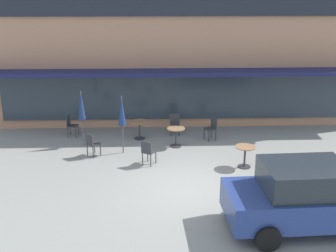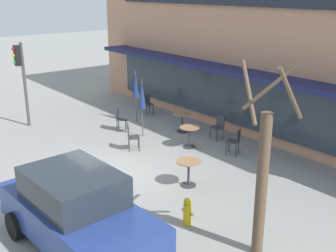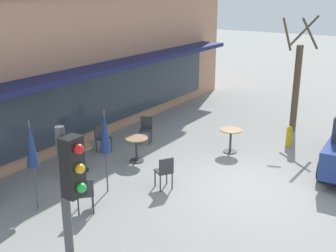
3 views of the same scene
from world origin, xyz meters
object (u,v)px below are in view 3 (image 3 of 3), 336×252
object	(u,v)px
cafe_chair_3	(85,193)
street_tree	(297,82)
patio_umbrella_green_folded	(105,132)
traffic_light_pole	(71,208)
cafe_chair_0	(102,136)
fire_hydrant	(289,136)
cafe_table_by_tree	(231,137)
cafe_table_streetside	(80,154)
cafe_table_near_wall	(136,145)
cafe_chair_4	(146,128)
cafe_chair_1	(165,170)
patio_umbrella_cream_folded	(31,145)

from	to	relation	value
cafe_chair_3	street_tree	size ratio (longest dim) A/B	0.21
patio_umbrella_green_folded	traffic_light_pole	xyz separation A→B (m)	(-4.00, -2.99, 0.67)
cafe_chair_0	fire_hydrant	distance (m)	6.17
cafe_table_by_tree	fire_hydrant	world-z (taller)	cafe_table_by_tree
patio_umbrella_green_folded	traffic_light_pole	size ratio (longest dim) A/B	0.65
cafe_table_streetside	traffic_light_pole	distance (m)	6.65
cafe_table_near_wall	cafe_chair_3	distance (m)	3.25
patio_umbrella_green_folded	fire_hydrant	size ratio (longest dim) A/B	3.12
cafe_chair_3	cafe_chair_4	distance (m)	4.89
cafe_chair_0	cafe_chair_1	size ratio (longest dim) A/B	1.00
patio_umbrella_green_folded	cafe_chair_0	bearing A→B (deg)	44.47
cafe_table_streetside	traffic_light_pole	xyz separation A→B (m)	(-4.57, -4.49, 1.78)
cafe_table_streetside	cafe_chair_0	distance (m)	1.56
cafe_table_by_tree	street_tree	size ratio (longest dim) A/B	0.18
fire_hydrant	cafe_table_streetside	bearing A→B (deg)	140.32
street_tree	traffic_light_pole	distance (m)	11.62
cafe_chair_1	cafe_chair_3	xyz separation A→B (m)	(-2.06, 0.85, 0.00)
cafe_table_streetside	patio_umbrella_green_folded	xyz separation A→B (m)	(-0.57, -1.50, 1.11)
cafe_chair_0	cafe_chair_1	xyz separation A→B (m)	(-1.10, -3.16, 0.00)
cafe_table_by_tree	patio_umbrella_green_folded	bearing A→B (deg)	161.17
cafe_chair_3	cafe_chair_4	world-z (taller)	same
cafe_table_near_wall	street_tree	size ratio (longest dim) A/B	0.18
traffic_light_pole	cafe_table_by_tree	bearing A→B (deg)	10.50
cafe_chair_4	traffic_light_pole	world-z (taller)	traffic_light_pole
cafe_chair_1	cafe_chair_3	size ratio (longest dim) A/B	1.00
cafe_table_near_wall	cafe_table_by_tree	size ratio (longest dim) A/B	1.00
patio_umbrella_green_folded	cafe_chair_3	distance (m)	1.60
cafe_table_streetside	cafe_table_by_tree	size ratio (longest dim) A/B	1.00
patio_umbrella_green_folded	street_tree	size ratio (longest dim) A/B	0.53
cafe_table_by_tree	cafe_chair_3	world-z (taller)	cafe_chair_3
street_tree	cafe_chair_0	bearing A→B (deg)	141.44
cafe_chair_0	street_tree	bearing A→B (deg)	-38.56
cafe_table_by_tree	cafe_chair_4	world-z (taller)	cafe_chair_4
cafe_table_streetside	traffic_light_pole	bearing A→B (deg)	-135.52
patio_umbrella_cream_folded	cafe_chair_4	distance (m)	5.24
cafe_table_by_tree	cafe_chair_4	size ratio (longest dim) A/B	0.85
patio_umbrella_cream_folded	cafe_chair_3	size ratio (longest dim) A/B	2.47
patio_umbrella_cream_folded	street_tree	world-z (taller)	street_tree
cafe_chair_4	cafe_table_near_wall	bearing A→B (deg)	-153.90
patio_umbrella_cream_folded	cafe_chair_1	distance (m)	3.40
cafe_table_streetside	cafe_chair_3	xyz separation A→B (m)	(-1.68, -1.80, 0.01)
patio_umbrella_cream_folded	cafe_chair_0	xyz separation A→B (m)	(3.64, 1.19, -1.10)
cafe_table_near_wall	fire_hydrant	distance (m)	5.14
patio_umbrella_cream_folded	cafe_chair_3	xyz separation A→B (m)	(0.48, -1.12, -1.10)
cafe_chair_0	street_tree	size ratio (longest dim) A/B	0.21
cafe_table_streetside	cafe_table_by_tree	distance (m)	4.74
patio_umbrella_green_folded	street_tree	world-z (taller)	street_tree
cafe_table_near_wall	patio_umbrella_green_folded	world-z (taller)	patio_umbrella_green_folded
cafe_chair_1	street_tree	world-z (taller)	street_tree
cafe_chair_0	cafe_chair_1	world-z (taller)	same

